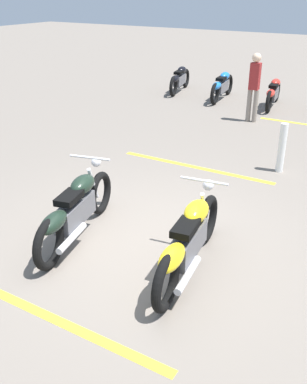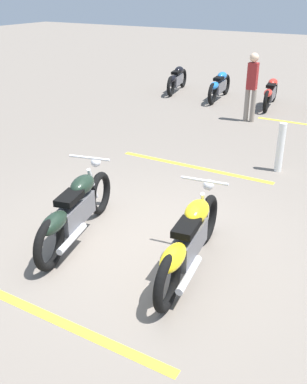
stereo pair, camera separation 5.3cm
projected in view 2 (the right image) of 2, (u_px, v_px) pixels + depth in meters
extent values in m
plane|color=slate|center=(145.00, 240.00, 6.17)|extent=(60.00, 60.00, 0.00)
torus|color=black|center=(208.00, 219.00, 6.05)|extent=(0.68, 0.20, 0.67)
torus|color=black|center=(167.00, 283.00, 4.75)|extent=(0.68, 0.20, 0.67)
cube|color=#59595E|center=(189.00, 243.00, 5.32)|extent=(0.86, 0.33, 0.32)
ellipsoid|color=yellow|center=(197.00, 211.00, 5.42)|extent=(0.55, 0.35, 0.24)
ellipsoid|color=yellow|center=(173.00, 258.00, 4.78)|extent=(0.59, 0.32, 0.22)
cube|color=black|center=(186.00, 228.00, 5.09)|extent=(0.47, 0.30, 0.09)
cylinder|color=silver|center=(204.00, 209.00, 5.74)|extent=(0.27, 0.09, 0.56)
cylinder|color=silver|center=(205.00, 181.00, 5.52)|extent=(0.12, 0.62, 0.04)
sphere|color=silver|center=(208.00, 185.00, 5.75)|extent=(0.15, 0.15, 0.15)
cylinder|color=silver|center=(189.00, 274.00, 5.00)|extent=(0.71, 0.19, 0.09)
torus|color=black|center=(100.00, 193.00, 6.79)|extent=(0.68, 0.26, 0.67)
torus|color=black|center=(49.00, 245.00, 5.44)|extent=(0.68, 0.26, 0.67)
cube|color=#59595E|center=(75.00, 212.00, 6.04)|extent=(0.87, 0.41, 0.32)
ellipsoid|color=black|center=(82.00, 185.00, 6.14)|extent=(0.57, 0.39, 0.24)
ellipsoid|color=black|center=(54.00, 223.00, 5.48)|extent=(0.60, 0.36, 0.22)
cube|color=black|center=(69.00, 198.00, 5.80)|extent=(0.48, 0.34, 0.09)
cylinder|color=silver|center=(93.00, 184.00, 6.48)|extent=(0.27, 0.12, 0.56)
cylinder|color=silver|center=(89.00, 158.00, 6.25)|extent=(0.18, 0.61, 0.04)
sphere|color=silver|center=(96.00, 162.00, 6.49)|extent=(0.15, 0.15, 0.15)
cylinder|color=silver|center=(72.00, 238.00, 5.72)|extent=(0.70, 0.25, 0.09)
torus|color=black|center=(274.00, 91.00, 13.44)|extent=(0.63, 0.19, 0.62)
torus|color=black|center=(266.00, 102.00, 12.23)|extent=(0.63, 0.19, 0.62)
cube|color=#59595E|center=(270.00, 94.00, 12.77)|extent=(0.80, 0.31, 0.30)
ellipsoid|color=red|center=(273.00, 82.00, 12.86)|extent=(0.51, 0.33, 0.22)
ellipsoid|color=red|center=(268.00, 93.00, 12.27)|extent=(0.55, 0.29, 0.20)
cube|color=black|center=(271.00, 86.00, 12.55)|extent=(0.44, 0.28, 0.08)
torus|color=black|center=(226.00, 84.00, 14.29)|extent=(0.65, 0.18, 0.64)
torus|color=black|center=(212.00, 94.00, 13.05)|extent=(0.65, 0.18, 0.64)
cube|color=#59595E|center=(219.00, 87.00, 13.59)|extent=(0.83, 0.30, 0.31)
ellipsoid|color=blue|center=(222.00, 76.00, 13.68)|extent=(0.53, 0.32, 0.23)
ellipsoid|color=blue|center=(214.00, 86.00, 13.08)|extent=(0.56, 0.29, 0.21)
cube|color=black|center=(219.00, 79.00, 13.38)|extent=(0.45, 0.28, 0.09)
torus|color=black|center=(183.00, 78.00, 15.29)|extent=(0.64, 0.23, 0.63)
torus|color=black|center=(171.00, 86.00, 14.03)|extent=(0.64, 0.23, 0.63)
cube|color=#59595E|center=(177.00, 80.00, 14.59)|extent=(0.82, 0.36, 0.30)
ellipsoid|color=black|center=(179.00, 70.00, 14.68)|extent=(0.54, 0.36, 0.23)
ellipsoid|color=black|center=(172.00, 79.00, 14.07)|extent=(0.56, 0.33, 0.21)
cube|color=black|center=(176.00, 72.00, 14.37)|extent=(0.45, 0.31, 0.09)
cylinder|color=gray|center=(253.00, 106.00, 11.37)|extent=(0.12, 0.12, 0.84)
cylinder|color=gray|center=(247.00, 105.00, 11.44)|extent=(0.12, 0.12, 0.84)
cube|color=maroon|center=(253.00, 76.00, 11.09)|extent=(0.20, 0.25, 0.66)
sphere|color=beige|center=(254.00, 57.00, 10.89)|extent=(0.23, 0.23, 0.23)
cylinder|color=white|center=(280.00, 147.00, 8.28)|extent=(0.14, 0.14, 0.95)
cube|color=yellow|center=(47.00, 316.00, 4.76)|extent=(0.15, 3.20, 0.01)
cube|color=yellow|center=(194.00, 167.00, 8.65)|extent=(0.15, 3.20, 0.01)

